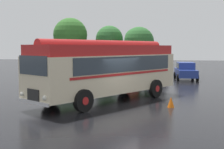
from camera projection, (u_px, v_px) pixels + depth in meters
ground_plane at (115, 104)px, 17.03m from camera, size 120.00×120.00×0.00m
vintage_bus at (108, 68)px, 17.87m from camera, size 7.67×9.73×3.49m
car_near_left at (100, 70)px, 31.10m from camera, size 2.25×4.34×1.66m
car_mid_left at (130, 70)px, 30.94m from camera, size 2.29×4.36×1.66m
car_mid_right at (158, 71)px, 29.67m from camera, size 2.39×4.39×1.66m
car_far_right at (186, 71)px, 29.83m from camera, size 2.14×4.29×1.66m
box_van at (70, 65)px, 31.10m from camera, size 2.72×5.92×2.50m
tree_far_left at (70, 35)px, 38.10m from camera, size 4.15×4.15×6.69m
tree_left_of_centre at (109, 40)px, 38.43m from camera, size 3.39×3.39×5.77m
tree_centre at (138, 41)px, 36.63m from camera, size 3.54×3.54×5.51m
traffic_cone at (171, 102)px, 16.05m from camera, size 0.36×0.36×0.55m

